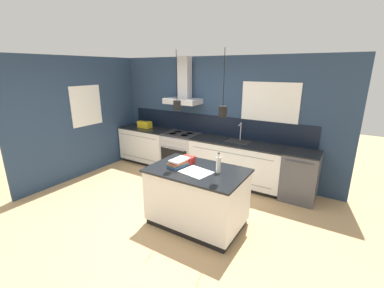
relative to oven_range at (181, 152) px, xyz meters
name	(u,v)px	position (x,y,z in m)	size (l,w,h in m)	color
ground_plane	(157,209)	(0.63, -1.69, -0.46)	(16.00, 16.00, 0.00)	tan
wall_back	(211,115)	(0.60, 0.32, 0.90)	(5.60, 2.12, 2.60)	navy
wall_left	(92,116)	(-1.80, -0.99, 0.85)	(0.08, 3.80, 2.60)	navy
counter_run_left	(147,145)	(-1.07, 0.01, 0.01)	(1.34, 0.64, 0.91)	black
counter_run_sink	(236,163)	(1.37, 0.01, 0.01)	(1.95, 0.64, 1.28)	black
oven_range	(181,152)	(0.00, 0.00, 0.00)	(0.81, 0.66, 0.91)	#B5B5BA
dishwasher	(300,176)	(2.63, 0.00, 0.00)	(0.60, 0.65, 0.91)	#4C4C51
kitchen_island	(197,197)	(1.43, -1.69, 0.00)	(1.44, 0.94, 0.91)	black
bottle_on_island	(218,164)	(1.75, -1.62, 0.58)	(0.07, 0.07, 0.30)	silver
book_stack	(178,163)	(1.13, -1.74, 0.51)	(0.25, 0.34, 0.12)	#335684
red_supply_box	(188,160)	(1.17, -1.53, 0.51)	(0.20, 0.17, 0.11)	red
paper_pile	(196,172)	(1.47, -1.78, 0.46)	(0.48, 0.41, 0.01)	silver
yellow_toolbox	(145,125)	(-1.10, 0.00, 0.54)	(0.34, 0.18, 0.19)	gold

